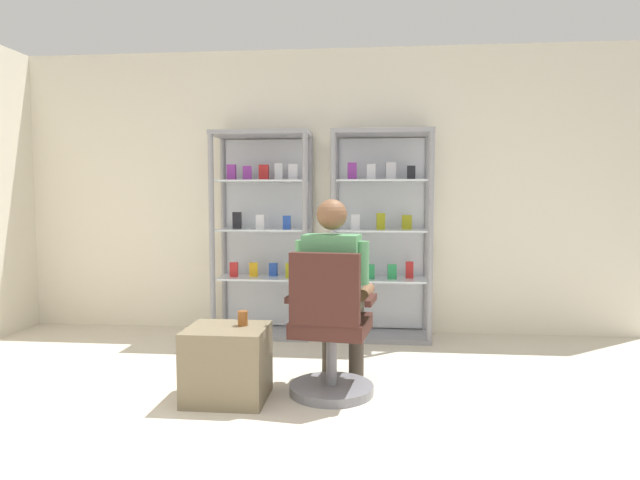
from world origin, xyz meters
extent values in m
cube|color=silver|center=(0.00, 3.00, 1.35)|extent=(6.00, 0.10, 2.70)
cylinder|color=gray|center=(-0.98, 2.50, 0.95)|extent=(0.05, 0.05, 1.90)
cylinder|color=gray|center=(-0.13, 2.50, 0.95)|extent=(0.05, 0.05, 1.90)
cylinder|color=gray|center=(-0.98, 2.90, 0.95)|extent=(0.05, 0.05, 1.90)
cylinder|color=gray|center=(-0.13, 2.90, 0.95)|extent=(0.05, 0.05, 1.90)
cube|color=gray|center=(-0.55, 2.70, 1.88)|extent=(0.90, 0.45, 0.04)
cube|color=gray|center=(-0.55, 2.70, 0.02)|extent=(0.90, 0.45, 0.04)
cube|color=silver|center=(-0.55, 2.92, 0.95)|extent=(0.84, 0.02, 1.80)
cube|color=silver|center=(-0.55, 2.70, 0.55)|extent=(0.82, 0.39, 0.02)
cube|color=red|center=(-0.81, 2.65, 0.63)|extent=(0.08, 0.05, 0.14)
cube|color=gold|center=(-0.64, 2.71, 0.62)|extent=(0.08, 0.06, 0.13)
cube|color=#264CB2|center=(-0.46, 2.75, 0.62)|extent=(0.08, 0.05, 0.12)
cube|color=#999919|center=(-0.28, 2.65, 0.63)|extent=(0.08, 0.06, 0.14)
cube|color=silver|center=(-0.55, 2.70, 1.00)|extent=(0.82, 0.39, 0.02)
cube|color=black|center=(-0.79, 2.71, 1.09)|extent=(0.08, 0.05, 0.15)
cube|color=silver|center=(-0.56, 2.65, 1.07)|extent=(0.09, 0.05, 0.13)
cube|color=#264CB2|center=(-0.32, 2.66, 1.07)|extent=(0.07, 0.05, 0.12)
cube|color=silver|center=(-0.55, 2.70, 1.45)|extent=(0.82, 0.39, 0.02)
cube|color=purple|center=(-0.83, 2.68, 1.53)|extent=(0.08, 0.05, 0.14)
cube|color=purple|center=(-0.69, 2.68, 1.52)|extent=(0.08, 0.04, 0.13)
cube|color=red|center=(-0.54, 2.74, 1.53)|extent=(0.09, 0.05, 0.14)
cube|color=silver|center=(-0.40, 2.73, 1.54)|extent=(0.08, 0.05, 0.16)
cube|color=silver|center=(-0.27, 2.75, 1.53)|extent=(0.09, 0.05, 0.15)
cylinder|color=gray|center=(0.13, 2.50, 0.95)|extent=(0.05, 0.05, 1.90)
cylinder|color=gray|center=(0.98, 2.50, 0.95)|extent=(0.05, 0.05, 1.90)
cylinder|color=gray|center=(0.13, 2.90, 0.95)|extent=(0.05, 0.05, 1.90)
cylinder|color=gray|center=(0.98, 2.90, 0.95)|extent=(0.05, 0.05, 1.90)
cube|color=gray|center=(0.55, 2.70, 1.88)|extent=(0.90, 0.45, 0.04)
cube|color=gray|center=(0.55, 2.70, 0.02)|extent=(0.90, 0.45, 0.04)
cube|color=silver|center=(0.55, 2.92, 0.95)|extent=(0.84, 0.02, 1.80)
cube|color=silver|center=(0.55, 2.70, 0.55)|extent=(0.82, 0.39, 0.02)
cube|color=silver|center=(0.28, 2.70, 0.62)|extent=(0.08, 0.05, 0.13)
cube|color=#268C4C|center=(0.45, 2.66, 0.62)|extent=(0.08, 0.04, 0.13)
cube|color=#268C4C|center=(0.65, 2.66, 0.63)|extent=(0.08, 0.04, 0.13)
cube|color=red|center=(0.81, 2.73, 0.63)|extent=(0.07, 0.04, 0.15)
cube|color=silver|center=(0.55, 2.70, 1.00)|extent=(0.82, 0.39, 0.02)
cube|color=silver|center=(0.32, 2.66, 1.08)|extent=(0.08, 0.04, 0.14)
cube|color=#999919|center=(0.54, 2.70, 1.08)|extent=(0.08, 0.05, 0.15)
cube|color=#999919|center=(0.78, 2.75, 1.07)|extent=(0.09, 0.05, 0.13)
cube|color=silver|center=(0.55, 2.70, 1.45)|extent=(0.82, 0.39, 0.02)
cube|color=purple|center=(0.28, 2.67, 1.54)|extent=(0.08, 0.05, 0.16)
cube|color=silver|center=(0.46, 2.68, 1.53)|extent=(0.08, 0.04, 0.14)
cube|color=silver|center=(0.63, 2.75, 1.54)|extent=(0.09, 0.05, 0.16)
cube|color=black|center=(0.81, 2.72, 1.52)|extent=(0.07, 0.04, 0.13)
cylinder|color=slate|center=(0.21, 1.21, 0.03)|extent=(0.56, 0.56, 0.06)
cylinder|color=slate|center=(0.21, 1.21, 0.24)|extent=(0.07, 0.07, 0.41)
cube|color=#3F1E19|center=(0.21, 1.21, 0.46)|extent=(0.54, 0.54, 0.10)
cube|color=#3F1E19|center=(0.19, 1.00, 0.73)|extent=(0.45, 0.14, 0.45)
cube|color=#3F1E19|center=(0.47, 1.18, 0.64)|extent=(0.08, 0.30, 0.04)
cube|color=#3F1E19|center=(-0.04, 1.24, 0.64)|extent=(0.08, 0.30, 0.04)
cylinder|color=#3F382D|center=(0.34, 1.39, 0.56)|extent=(0.19, 0.41, 0.14)
cylinder|color=#3F382D|center=(0.36, 1.59, 0.28)|extent=(0.11, 0.11, 0.56)
cylinder|color=#3F382D|center=(0.14, 1.42, 0.56)|extent=(0.19, 0.41, 0.14)
cylinder|color=#3F382D|center=(0.17, 1.62, 0.28)|extent=(0.11, 0.11, 0.56)
cube|color=#4C8C59|center=(0.21, 1.21, 0.81)|extent=(0.39, 0.26, 0.50)
sphere|color=brown|center=(0.21, 1.21, 1.19)|extent=(0.20, 0.20, 0.20)
cylinder|color=#4C8C59|center=(0.41, 1.18, 0.88)|extent=(0.09, 0.09, 0.28)
cylinder|color=brown|center=(0.43, 1.36, 0.66)|extent=(0.12, 0.31, 0.08)
cylinder|color=#4C8C59|center=(0.02, 1.23, 0.88)|extent=(0.09, 0.09, 0.28)
cylinder|color=brown|center=(0.04, 1.41, 0.66)|extent=(0.12, 0.31, 0.08)
cube|color=#72664C|center=(-0.45, 1.04, 0.24)|extent=(0.51, 0.45, 0.47)
cylinder|color=brown|center=(-0.35, 1.09, 0.52)|extent=(0.07, 0.07, 0.10)
camera|label=1|loc=(0.49, -2.38, 1.31)|focal=31.21mm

